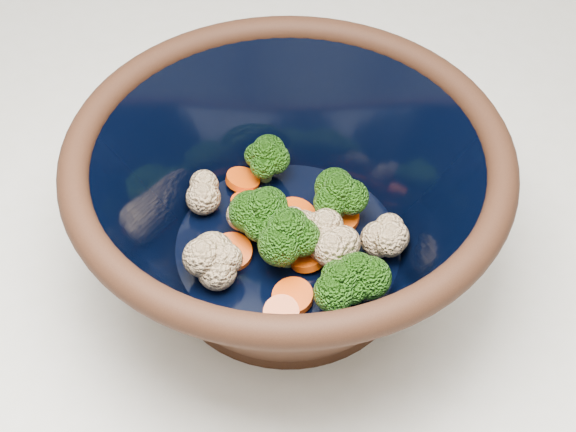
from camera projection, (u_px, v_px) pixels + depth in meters
name	position (u px, v px, depth m)	size (l,w,h in m)	color
mixing_bowl	(288.00, 204.00, 0.60)	(0.37, 0.37, 0.14)	black
vegetable_pile	(292.00, 229.00, 0.61)	(0.17, 0.16, 0.06)	#608442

